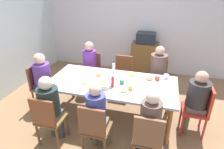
% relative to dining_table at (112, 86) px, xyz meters
% --- Properties ---
extents(ground_plane, '(6.05, 6.05, 0.00)m').
position_rel_dining_table_xyz_m(ground_plane, '(0.00, 0.00, -0.69)').
color(ground_plane, '#836142').
extents(wall_back, '(5.28, 0.12, 2.60)m').
position_rel_dining_table_xyz_m(wall_back, '(0.00, 2.39, 0.61)').
color(wall_back, silver).
rests_on(wall_back, ground_plane).
extents(dining_table, '(2.24, 1.06, 0.76)m').
position_rel_dining_table_xyz_m(dining_table, '(0.00, 0.00, 0.00)').
color(dining_table, '#B4BAD3').
rests_on(dining_table, ground_plane).
extents(chair_0, '(0.40, 0.40, 0.90)m').
position_rel_dining_table_xyz_m(chair_0, '(-0.75, 0.91, -0.18)').
color(chair_0, brown).
rests_on(chair_0, ground_plane).
extents(person_0, '(0.30, 0.30, 1.21)m').
position_rel_dining_table_xyz_m(person_0, '(-0.75, 0.82, 0.03)').
color(person_0, '#433E43').
rests_on(person_0, ground_plane).
extents(chair_1, '(0.40, 0.40, 0.90)m').
position_rel_dining_table_xyz_m(chair_1, '(0.75, 0.91, -0.18)').
color(chair_1, brown).
rests_on(chair_1, ground_plane).
extents(person_1, '(0.33, 0.33, 1.24)m').
position_rel_dining_table_xyz_m(person_1, '(0.75, 0.82, 0.05)').
color(person_1, '#384446').
rests_on(person_1, ground_plane).
extents(chair_2, '(0.40, 0.40, 0.90)m').
position_rel_dining_table_xyz_m(chair_2, '(-0.75, -0.91, -0.18)').
color(chair_2, brown).
rests_on(chair_2, ground_plane).
extents(person_2, '(0.32, 0.32, 1.17)m').
position_rel_dining_table_xyz_m(person_2, '(-0.75, -0.82, 0.01)').
color(person_2, '#3C4749').
rests_on(person_2, ground_plane).
extents(chair_3, '(0.40, 0.40, 0.90)m').
position_rel_dining_table_xyz_m(chair_3, '(1.50, 0.00, -0.18)').
color(chair_3, '#AF2623').
rests_on(chair_3, ground_plane).
extents(person_3, '(0.33, 0.33, 1.15)m').
position_rel_dining_table_xyz_m(person_3, '(1.41, 0.00, 0.01)').
color(person_3, brown).
rests_on(person_3, ground_plane).
extents(chair_4, '(0.40, 0.40, 0.90)m').
position_rel_dining_table_xyz_m(chair_4, '(0.75, -0.91, -0.18)').
color(chair_4, brown).
rests_on(chair_4, ground_plane).
extents(person_4, '(0.30, 0.30, 1.18)m').
position_rel_dining_table_xyz_m(person_4, '(0.75, -0.82, -0.00)').
color(person_4, '#433645').
rests_on(person_4, ground_plane).
extents(chair_5, '(0.40, 0.40, 0.90)m').
position_rel_dining_table_xyz_m(chair_5, '(0.00, -0.91, -0.18)').
color(chair_5, brown).
rests_on(chair_5, ground_plane).
extents(person_5, '(0.30, 0.30, 1.17)m').
position_rel_dining_table_xyz_m(person_5, '(0.00, -0.82, -0.00)').
color(person_5, brown).
rests_on(person_5, ground_plane).
extents(chair_6, '(0.40, 0.40, 0.90)m').
position_rel_dining_table_xyz_m(chair_6, '(-1.50, 0.00, -0.18)').
color(chair_6, brown).
rests_on(chair_6, ground_plane).
extents(person_6, '(0.33, 0.33, 1.16)m').
position_rel_dining_table_xyz_m(person_6, '(-1.41, 0.00, 0.02)').
color(person_6, '#2A324E').
rests_on(person_6, ground_plane).
extents(chair_7, '(0.40, 0.40, 0.90)m').
position_rel_dining_table_xyz_m(chair_7, '(0.00, 0.91, -0.18)').
color(chair_7, brown).
rests_on(chair_7, ground_plane).
extents(plate_0, '(0.24, 0.24, 0.04)m').
position_rel_dining_table_xyz_m(plate_0, '(-0.44, -0.18, 0.08)').
color(plate_0, white).
rests_on(plate_0, dining_table).
extents(plate_1, '(0.25, 0.25, 0.04)m').
position_rel_dining_table_xyz_m(plate_1, '(0.29, 0.35, 0.08)').
color(plate_1, silver).
rests_on(plate_1, dining_table).
extents(plate_2, '(0.20, 0.20, 0.04)m').
position_rel_dining_table_xyz_m(plate_2, '(0.27, -0.28, 0.08)').
color(plate_2, silver).
rests_on(plate_2, dining_table).
extents(plate_3, '(0.23, 0.23, 0.04)m').
position_rel_dining_table_xyz_m(plate_3, '(-0.31, 0.16, 0.08)').
color(plate_3, silver).
rests_on(plate_3, dining_table).
extents(plate_4, '(0.23, 0.23, 0.04)m').
position_rel_dining_table_xyz_m(plate_4, '(0.63, 0.24, 0.08)').
color(plate_4, silver).
rests_on(plate_4, dining_table).
extents(bowl_0, '(0.23, 0.23, 0.10)m').
position_rel_dining_table_xyz_m(bowl_0, '(-0.08, -0.20, 0.12)').
color(bowl_0, beige).
rests_on(bowl_0, dining_table).
extents(cup_0, '(0.12, 0.09, 0.08)m').
position_rel_dining_table_xyz_m(cup_0, '(0.76, 0.29, 0.11)').
color(cup_0, '#C44843').
rests_on(cup_0, dining_table).
extents(cup_1, '(0.12, 0.09, 0.08)m').
position_rel_dining_table_xyz_m(cup_1, '(0.91, 0.39, 0.11)').
color(cup_1, white).
rests_on(cup_1, dining_table).
extents(cup_2, '(0.11, 0.07, 0.08)m').
position_rel_dining_table_xyz_m(cup_2, '(0.18, -0.02, 0.11)').
color(cup_2, '#4B8A68').
rests_on(cup_2, dining_table).
extents(cup_3, '(0.11, 0.08, 0.09)m').
position_rel_dining_table_xyz_m(cup_3, '(0.36, -0.18, 0.11)').
color(cup_3, '#DDCE56').
rests_on(cup_3, dining_table).
extents(bottle_0, '(0.05, 0.05, 0.26)m').
position_rel_dining_table_xyz_m(bottle_0, '(-0.06, 0.33, 0.19)').
color(bottle_0, silver).
rests_on(bottle_0, dining_table).
extents(bottle_1, '(0.05, 0.05, 0.21)m').
position_rel_dining_table_xyz_m(bottle_1, '(0.05, -0.15, 0.17)').
color(bottle_1, red).
rests_on(bottle_1, dining_table).
extents(side_cabinet, '(0.70, 0.44, 0.90)m').
position_rel_dining_table_xyz_m(side_cabinet, '(0.34, 2.09, -0.24)').
color(side_cabinet, brown).
rests_on(side_cabinet, ground_plane).
extents(microwave, '(0.48, 0.36, 0.28)m').
position_rel_dining_table_xyz_m(microwave, '(0.34, 2.09, 0.35)').
color(microwave, '#1D252F').
rests_on(microwave, side_cabinet).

